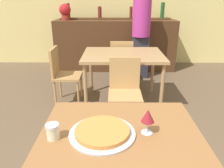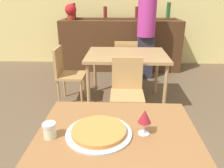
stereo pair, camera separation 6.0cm
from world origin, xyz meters
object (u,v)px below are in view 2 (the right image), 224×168
chair_far_side_front (127,88)px  pizza_tray (99,132)px  potted_plant (71,11)px  chair_far_side_back (125,61)px  cheese_shaker (50,130)px  person_standing (146,30)px  wine_glass (145,117)px  chair_far_side_left (66,71)px

chair_far_side_front → pizza_tray: size_ratio=2.13×
chair_far_side_front → potted_plant: (-1.15, 2.30, 0.77)m
chair_far_side_back → cheese_shaker: 2.70m
pizza_tray → cheese_shaker: size_ratio=4.30×
person_standing → potted_plant: bearing=161.0°
chair_far_side_front → pizza_tray: 1.41m
person_standing → wine_glass: 3.13m
chair_far_side_left → pizza_tray: size_ratio=2.13×
chair_far_side_front → person_standing: 1.87m
pizza_tray → potted_plant: (-0.94, 3.67, 0.48)m
chair_far_side_front → chair_far_side_back: 1.23m
pizza_tray → potted_plant: bearing=104.4°
person_standing → wine_glass: person_standing is taller
chair_far_side_left → chair_far_side_back: bearing=-55.7°
pizza_tray → potted_plant: potted_plant is taller
chair_far_side_front → cheese_shaker: (-0.49, -1.40, 0.32)m
chair_far_side_front → wine_glass: bearing=-87.4°
pizza_tray → potted_plant: size_ratio=1.22×
chair_far_side_front → chair_far_side_left: same height
wine_glass → chair_far_side_back: bearing=91.4°
chair_far_side_left → person_standing: (1.29, 1.16, 0.45)m
pizza_tray → chair_far_side_left: bearing=109.3°
wine_glass → cheese_shaker: bearing=-173.4°
chair_far_side_left → chair_far_side_front: bearing=-124.3°
chair_far_side_front → potted_plant: potted_plant is taller
cheese_shaker → person_standing: 3.30m
cheese_shaker → chair_far_side_front: bearing=70.7°
chair_far_side_left → wine_glass: size_ratio=5.37×
chair_far_side_left → person_standing: bearing=-48.2°
chair_far_side_back → potted_plant: 1.75m
chair_far_side_back → chair_far_side_left: 1.09m
pizza_tray → cheese_shaker: bearing=-171.7°
chair_far_side_back → potted_plant: bearing=-43.0°
cheese_shaker → potted_plant: bearing=100.0°
chair_far_side_back → pizza_tray: chair_far_side_back is taller
chair_far_side_back → person_standing: 0.81m
chair_far_side_back → pizza_tray: size_ratio=2.13×
chair_far_side_front → chair_far_side_left: bearing=145.7°
chair_far_side_left → wine_glass: 2.22m
cheese_shaker → wine_glass: wine_glass is taller
chair_far_side_front → pizza_tray: (-0.21, -1.36, 0.29)m
chair_far_side_front → chair_far_side_back: same height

